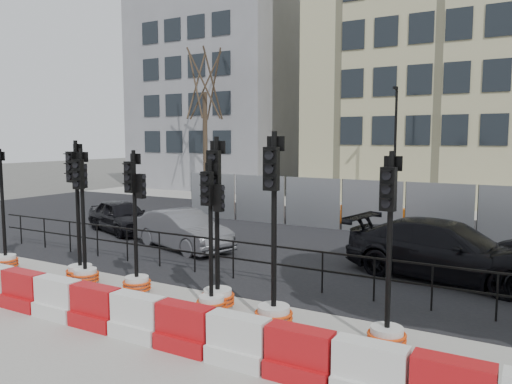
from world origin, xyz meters
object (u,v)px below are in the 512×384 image
Objects in this scene: traffic_signal_d at (136,260)px; car_c at (447,251)px; traffic_signal_a at (4,245)px; traffic_signal_h at (387,311)px; car_a at (122,216)px.

traffic_signal_d is 7.61m from car_c.
traffic_signal_a is 10.38m from traffic_signal_h.
traffic_signal_a is 0.61× the size of car_c.
traffic_signal_a is at bearing -175.13° from traffic_signal_d.
traffic_signal_a is 11.64m from car_c.
car_a is 11.71m from car_c.
traffic_signal_d is at bearing -176.13° from traffic_signal_h.
traffic_signal_h is 12.82m from car_a.
traffic_signal_a is 5.66m from car_a.
car_c reaches higher than car_a.
traffic_signal_h is 0.62× the size of car_c.
car_a is 0.73× the size of car_c.
traffic_signal_a is 1.00× the size of traffic_signal_d.
car_c is at bearing 41.09° from traffic_signal_d.
traffic_signal_h reaches higher than traffic_signal_d.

